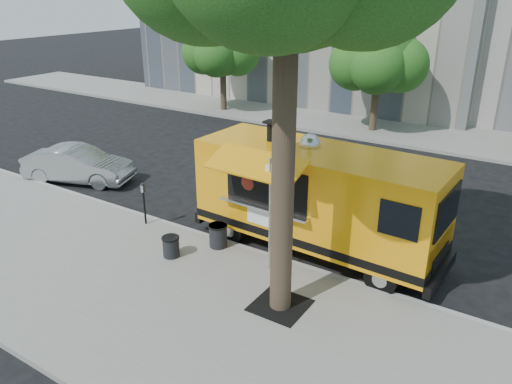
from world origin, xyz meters
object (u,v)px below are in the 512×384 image
Objects in this scene: sign_post at (270,208)px; sedan at (78,165)px; trash_bin_left at (171,246)px; far_tree_b at (379,55)px; far_tree_a at (222,46)px; food_truck at (316,197)px; trash_bin_right at (218,235)px; parking_meter at (144,199)px.

sedan is at bearing 169.69° from sign_post.
sign_post is 0.73× the size of sedan.
far_tree_b is at bearing 90.00° from trash_bin_left.
far_tree_a is at bearing 121.42° from trash_bin_left.
food_truck is at bearing -45.39° from far_tree_a.
food_truck is 12.43× the size of trash_bin_left.
far_tree_a is 1.31× the size of sedan.
trash_bin_left is (-2.55, -0.88, -1.39)m from sign_post.
far_tree_a reaches higher than sign_post.
sedan reaches higher than trash_bin_right.
sign_post is 4.64m from parking_meter.
parking_meter is 2.33× the size of trash_bin_left.
parking_meter is (7.00, -13.65, -2.79)m from far_tree_a.
far_tree_b is at bearing -48.10° from sedan.
trash_bin_left is (-0.00, -15.13, -3.38)m from far_tree_b.
parking_meter is at bearing -160.57° from food_truck.
far_tree_b is at bearing 92.99° from trash_bin_right.
sedan reaches higher than trash_bin_left.
trash_bin_right is (-1.82, 0.25, -1.35)m from sign_post.
far_tree_b is at bearing 105.72° from food_truck.
food_truck reaches higher than trash_bin_left.
sign_post is at bearing 19.05° from trash_bin_left.
far_tree_a is 0.97× the size of far_tree_b.
trash_bin_right is at bearing -87.01° from far_tree_b.
trash_bin_right is (-2.23, -1.47, -1.14)m from food_truck.
trash_bin_right is (0.73, 1.13, 0.04)m from trash_bin_left.
far_tree_a is 9.34× the size of trash_bin_left.
far_tree_a is 17.17m from food_truck.
parking_meter reaches higher than trash_bin_left.
sign_post is 1.78m from food_truck.
trash_bin_right is at bearing 1.05° from parking_meter.
trash_bin_right is at bearing -120.13° from sedan.
far_tree_b is (9.00, 0.40, 0.06)m from far_tree_a.
far_tree_b reaches higher than sedan.
trash_bin_left is 0.88× the size of trash_bin_right.
sedan is (-6.91, -12.53, -3.16)m from far_tree_b.
trash_bin_right is at bearing 172.17° from sign_post.
trash_bin_right is at bearing -144.24° from food_truck.
sedan is at bearing 159.36° from trash_bin_left.
far_tree_a is at bearing 117.15° from parking_meter.
parking_meter is 2.33m from trash_bin_left.
sign_post is (11.55, -13.85, -1.93)m from far_tree_a.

